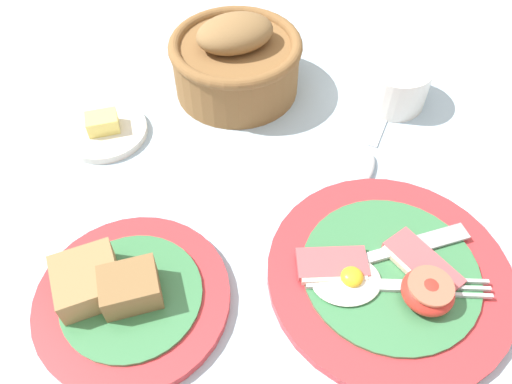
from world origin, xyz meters
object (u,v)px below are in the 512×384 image
at_px(sugar_cup, 395,83).
at_px(butter_dish, 105,130).
at_px(bread_basket, 236,60).
at_px(teaspoon_by_saucer, 368,156).
at_px(breakfast_plate, 390,275).
at_px(bread_plate, 125,294).

distance_m(sugar_cup, butter_dish, 0.40).
distance_m(sugar_cup, bread_basket, 0.22).
height_order(bread_basket, teaspoon_by_saucer, bread_basket).
relative_size(bread_basket, butter_dish, 1.65).
bearing_deg(butter_dish, teaspoon_by_saucer, -11.18).
relative_size(breakfast_plate, bread_basket, 1.41).
relative_size(butter_dish, teaspoon_by_saucer, 0.61).
distance_m(bread_plate, bread_basket, 0.36).
bearing_deg(sugar_cup, bread_plate, -139.68).
xyz_separation_m(sugar_cup, bread_basket, (-0.22, 0.04, 0.02)).
bearing_deg(bread_plate, breakfast_plate, 1.46).
bearing_deg(sugar_cup, butter_dish, -173.82).
xyz_separation_m(breakfast_plate, teaspoon_by_saucer, (0.01, 0.17, -0.01)).
xyz_separation_m(butter_dish, teaspoon_by_saucer, (0.34, -0.07, -0.00)).
distance_m(bread_plate, sugar_cup, 0.45).
height_order(bread_plate, teaspoon_by_saucer, bread_plate).
relative_size(bread_plate, sugar_cup, 2.15).
distance_m(breakfast_plate, sugar_cup, 0.29).
height_order(bread_basket, butter_dish, bread_basket).
bearing_deg(butter_dish, sugar_cup, 6.18).
height_order(sugar_cup, bread_basket, bread_basket).
xyz_separation_m(breakfast_plate, bread_basket, (-0.15, 0.32, 0.04)).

